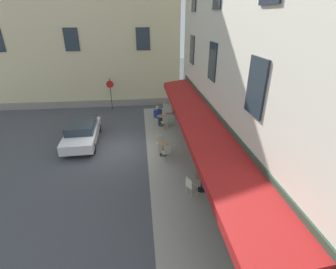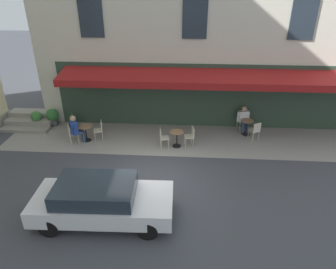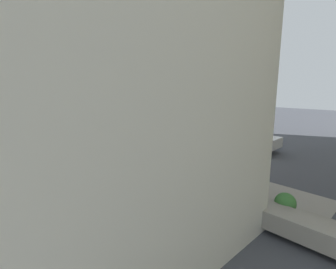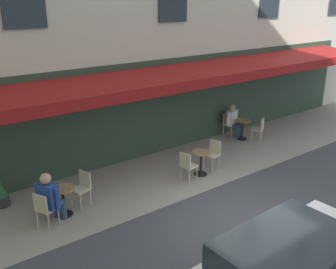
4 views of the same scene
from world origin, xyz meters
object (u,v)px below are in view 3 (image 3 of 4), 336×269
seated_companion_in_blue (231,163)px  potted_plant_by_steps (224,188)px  cafe_chair_cream_facing_street (204,164)px  potted_plant_mid_terrace (254,197)px  seated_patron_in_white (93,139)px  potted_plant_entrance_right (285,207)px  cafe_table_streetside (155,147)px  cafe_chair_cream_near_door (164,148)px  cafe_table_mid_terrace (99,141)px  cafe_chair_cream_corner_right (237,168)px  cafe_table_near_entrance (220,168)px  cafe_chair_cream_by_window (145,145)px  cafe_chair_cream_under_awning (105,138)px  cafe_chair_cream_back_row (90,142)px  parked_car_white (240,137)px

seated_companion_in_blue → potted_plant_by_steps: 1.77m
cafe_chair_cream_facing_street → potted_plant_mid_terrace: 3.10m
seated_patron_in_white → potted_plant_entrance_right: bearing=0.9°
cafe_table_streetside → cafe_chair_cream_near_door: size_ratio=0.82×
cafe_chair_cream_facing_street → cafe_table_mid_terrace: size_ratio=1.21×
cafe_chair_cream_corner_right → potted_plant_mid_terrace: size_ratio=1.01×
cafe_chair_cream_near_door → potted_plant_entrance_right: bearing=-14.9°
cafe_chair_cream_facing_street → cafe_chair_cream_near_door: bearing=169.1°
cafe_chair_cream_near_door → potted_plant_entrance_right: size_ratio=1.10×
cafe_table_near_entrance → cafe_chair_cream_by_window: cafe_chair_cream_by_window is taller
cafe_chair_cream_under_awning → cafe_chair_cream_facing_street: bearing=2.9°
cafe_chair_cream_under_awning → potted_plant_entrance_right: bearing=-4.2°
potted_plant_mid_terrace → cafe_table_mid_terrace: bearing=177.6°
cafe_table_mid_terrace → cafe_table_streetside: size_ratio=1.00×
seated_patron_in_white → cafe_chair_cream_near_door: bearing=26.5°
seated_patron_in_white → cafe_table_near_entrance: bearing=11.5°
cafe_table_near_entrance → potted_plant_entrance_right: bearing=-24.6°
cafe_chair_cream_under_awning → cafe_chair_cream_near_door: bearing=12.6°
cafe_chair_cream_back_row → potted_plant_mid_terrace: 9.58m
cafe_table_mid_terrace → cafe_chair_cream_corner_right: bearing=9.8°
potted_plant_mid_terrace → potted_plant_entrance_right: 0.80m
seated_patron_in_white → potted_plant_entrance_right: 10.41m
cafe_chair_cream_near_door → cafe_chair_cream_under_awning: bearing=-167.4°
seated_patron_in_white → cafe_table_streetside: bearing=29.3°
potted_plant_mid_terrace → parked_car_white: parked_car_white is taller
cafe_chair_cream_near_door → cafe_chair_cream_back_row: bearing=-150.8°
cafe_chair_cream_back_row → cafe_chair_cream_corner_right: bearing=14.2°
cafe_chair_cream_under_awning → seated_companion_in_blue: seated_companion_in_blue is taller
cafe_table_mid_terrace → cafe_chair_cream_under_awning: (-0.30, 0.56, 0.06)m
cafe_table_streetside → seated_patron_in_white: 3.68m
cafe_chair_cream_back_row → potted_plant_entrance_right: (10.35, 0.37, -0.10)m
cafe_table_mid_terrace → potted_plant_mid_terrace: potted_plant_mid_terrace is taller
cafe_chair_cream_corner_right → cafe_table_mid_terrace: size_ratio=1.21×
cafe_table_near_entrance → potted_plant_by_steps: 1.80m
cafe_chair_cream_corner_right → potted_plant_by_steps: 1.77m
cafe_table_mid_terrace → cafe_chair_cream_under_awning: 0.63m
cafe_table_mid_terrace → cafe_chair_cream_near_door: size_ratio=0.82×
cafe_table_near_entrance → cafe_chair_cream_facing_street: (-0.60, -0.19, 0.06)m
cafe_table_streetside → cafe_chair_cream_corner_right: bearing=-0.0°
cafe_chair_cream_near_door → potted_plant_mid_terrace: (5.80, -1.92, -0.03)m
cafe_chair_cream_corner_right → cafe_chair_cream_near_door: size_ratio=1.00×
cafe_chair_cream_facing_street → cafe_table_streetside: 3.66m
parked_car_white → cafe_table_streetside: bearing=-114.3°
seated_companion_in_blue → potted_plant_mid_terrace: seated_companion_in_blue is taller
cafe_chair_cream_under_awning → cafe_chair_cream_back_row: (0.46, -1.17, 0.00)m
cafe_chair_cream_near_door → cafe_table_mid_terrace: bearing=-159.1°
cafe_chair_cream_back_row → cafe_table_streetside: size_ratio=1.21×
cafe_table_mid_terrace → cafe_table_streetside: bearing=22.9°
seated_companion_in_blue → cafe_table_near_entrance: bearing=-153.8°
cafe_table_streetside → potted_plant_mid_terrace: (6.42, -1.81, 0.03)m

